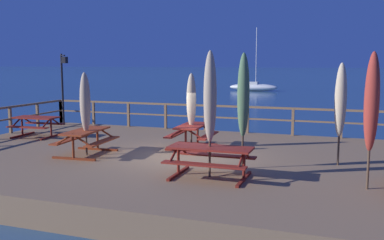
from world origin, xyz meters
The scene contains 15 objects.
ground_plane centered at (0.00, 0.00, 0.00)m, with size 600.00×600.00×0.00m, color navy.
wooden_deck centered at (0.00, 0.00, 0.33)m, with size 16.35×10.07×0.66m, color #846647.
railing_waterside_far centered at (0.00, 4.88, 1.41)m, with size 16.15×0.10×1.09m.
picnic_table_front_left centered at (-2.87, -0.87, 1.22)m, with size 1.53×1.93×0.78m.
picnic_table_front_right centered at (-0.17, 1.24, 1.21)m, with size 1.46×1.74×0.78m.
picnic_table_mid_centre centered at (-6.50, 1.31, 1.21)m, with size 1.73×1.51×0.78m.
picnic_table_back_left centered at (1.51, -2.13, 1.22)m, with size 2.05×1.41×0.78m.
patio_umbrella_short_front centered at (-2.82, -0.92, 2.27)m, with size 0.32×0.32×2.53m.
patio_umbrella_tall_back_right centered at (-0.20, 1.26, 2.23)m, with size 0.32×0.32×2.48m.
patio_umbrella_tall_back_left centered at (2.05, -0.97, 2.61)m, with size 0.32×0.32×3.07m.
patio_umbrella_tall_front centered at (1.48, -2.09, 2.64)m, with size 0.32×0.32×3.10m.
patio_umbrella_short_back centered at (5.12, -1.90, 2.61)m, with size 0.32×0.32×3.06m.
patio_umbrella_tall_mid_right centered at (4.45, 0.29, 2.45)m, with size 0.32×0.32×2.81m.
lamp_post_hooked centered at (-7.32, 4.21, 2.77)m, with size 0.57×0.49×3.20m.
sailboat_distant centered at (-6.33, 40.96, 0.51)m, with size 6.06×1.91×7.72m.
Camera 1 is at (4.59, -12.11, 3.47)m, focal length 40.63 mm.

